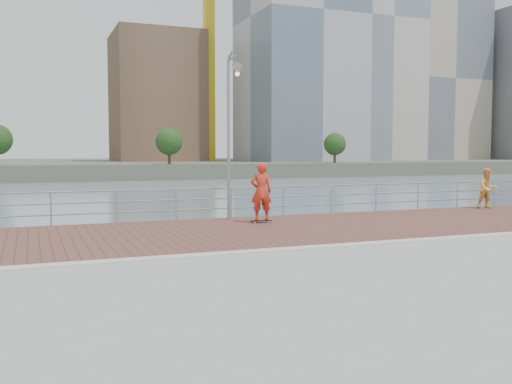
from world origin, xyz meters
name	(u,v)px	position (x,y,z in m)	size (l,w,h in m)	color
water	(286,332)	(0.00, 0.00, -2.00)	(400.00, 400.00, 0.00)	slate
seawall	(416,361)	(0.00, -5.00, -1.00)	(40.00, 24.00, 2.00)	gray
brick_lane	(236,231)	(0.00, 3.60, 0.01)	(40.00, 6.80, 0.02)	brown
curb	(287,250)	(0.00, 0.00, 0.03)	(40.00, 0.40, 0.06)	#B7B5AD
far_shore	(57,166)	(0.00, 122.50, -0.75)	(320.00, 95.00, 2.50)	#4C5142
guardrail	(204,200)	(0.00, 7.00, 0.69)	(39.06, 0.06, 1.13)	#8C9EA8
street_lamp	(232,106)	(0.76, 6.09, 3.96)	(0.41, 1.18, 5.57)	gray
skateboard	(261,221)	(1.45, 5.18, 0.08)	(0.74, 0.34, 0.08)	black
skateboarder	(261,191)	(1.45, 5.18, 1.07)	(0.71, 0.46, 1.94)	red
bystander	(487,188)	(12.15, 6.18, 0.87)	(0.82, 0.64, 1.70)	#F2AC47
tower_crane	(197,2)	(27.36, 104.00, 33.50)	(47.00, 2.00, 50.70)	gold
skyline	(211,50)	(30.37, 104.01, 23.83)	(233.00, 41.00, 65.53)	#ADA38E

